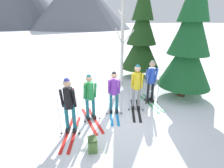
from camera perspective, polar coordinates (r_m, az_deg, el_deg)
The scene contains 11 objects.
ground_plane at distance 6.23m, azimuth -0.01°, elevation -11.23°, with size 400.00×400.00×0.00m, color white.
skier_in_black at distance 5.19m, azimuth -14.34°, elevation -6.11°, with size 0.79×1.81×1.79m.
skier_in_green at distance 5.78m, azimuth -7.54°, elevation -3.69°, with size 0.61×1.81×1.66m.
skier_in_purple at distance 6.14m, azimuth 0.66°, elevation -2.51°, with size 0.69×1.65×1.63m.
skier_in_yellow at distance 6.43m, azimuth 8.36°, elevation -0.20°, with size 0.90×1.77×1.81m.
skier_in_blue at distance 7.11m, azimuth 13.06°, elevation 1.62°, with size 0.61×1.74×1.82m.
pine_tree_near at distance 7.93m, azimuth 24.71°, elevation 13.18°, with size 2.27×2.27×5.48m.
pine_tree_mid at distance 10.41m, azimuth 23.00°, elevation 11.49°, with size 1.73×1.73×4.19m.
pine_tree_far at distance 10.38m, azimuth 10.02°, elevation 16.26°, with size 2.30×2.30×5.57m.
birch_tree_tall at distance 8.90m, azimuth 3.45°, elevation 13.21°, with size 1.04×1.18×4.18m.
backpack_on_snow_front at distance 4.83m, azimuth -6.62°, elevation -19.57°, with size 0.28×0.35×0.38m.
Camera 1 is at (-1.54, -5.06, 3.30)m, focal length 27.06 mm.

